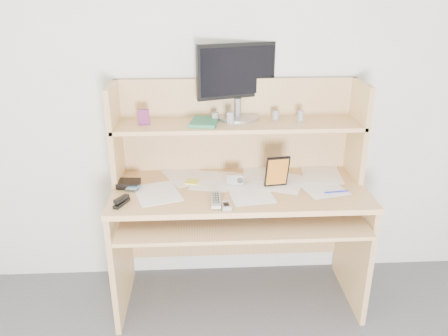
{
  "coord_description": "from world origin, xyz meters",
  "views": [
    {
      "loc": [
        -0.2,
        -0.72,
        1.76
      ],
      "look_at": [
        -0.09,
        1.43,
        0.89
      ],
      "focal_mm": 35.0,
      "sensor_mm": 36.0,
      "label": 1
    }
  ],
  "objects_px": {
    "game_case": "(277,172)",
    "monitor": "(238,79)",
    "desk": "(238,190)",
    "keyboard": "(220,209)",
    "tv_remote": "(216,200)"
  },
  "relations": [
    {
      "from": "tv_remote",
      "to": "monitor",
      "type": "height_order",
      "value": "monitor"
    },
    {
      "from": "game_case",
      "to": "keyboard",
      "type": "bearing_deg",
      "value": -175.88
    },
    {
      "from": "tv_remote",
      "to": "monitor",
      "type": "relative_size",
      "value": 0.38
    },
    {
      "from": "tv_remote",
      "to": "game_case",
      "type": "distance_m",
      "value": 0.39
    },
    {
      "from": "keyboard",
      "to": "desk",
      "type": "bearing_deg",
      "value": 58.58
    },
    {
      "from": "desk",
      "to": "tv_remote",
      "type": "xyz_separation_m",
      "value": [
        -0.14,
        -0.26,
        0.07
      ]
    },
    {
      "from": "monitor",
      "to": "game_case",
      "type": "bearing_deg",
      "value": -72.7
    },
    {
      "from": "keyboard",
      "to": "tv_remote",
      "type": "distance_m",
      "value": 0.14
    },
    {
      "from": "desk",
      "to": "monitor",
      "type": "relative_size",
      "value": 2.99
    },
    {
      "from": "game_case",
      "to": "monitor",
      "type": "bearing_deg",
      "value": 117.72
    },
    {
      "from": "desk",
      "to": "keyboard",
      "type": "height_order",
      "value": "desk"
    },
    {
      "from": "keyboard",
      "to": "tv_remote",
      "type": "bearing_deg",
      "value": -100.27
    },
    {
      "from": "tv_remote",
      "to": "desk",
      "type": "bearing_deg",
      "value": 62.84
    },
    {
      "from": "tv_remote",
      "to": "keyboard",
      "type": "bearing_deg",
      "value": 77.31
    },
    {
      "from": "game_case",
      "to": "monitor",
      "type": "height_order",
      "value": "monitor"
    }
  ]
}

